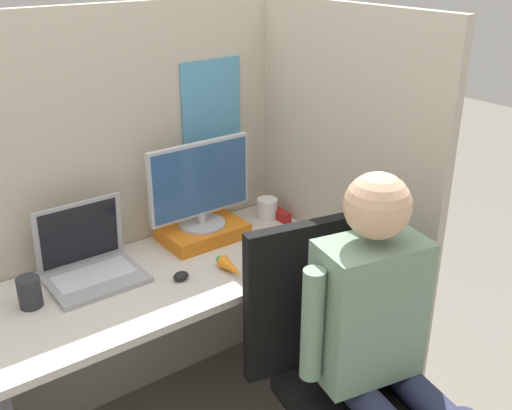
# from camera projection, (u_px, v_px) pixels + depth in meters

# --- Properties ---
(cubicle_panel_back) EXTENTS (1.90, 0.05, 1.70)m
(cubicle_panel_back) POSITION_uv_depth(u_px,v_px,m) (125.00, 220.00, 2.44)
(cubicle_panel_back) COLOR #B7AD99
(cubicle_panel_back) RESTS_ON ground
(cubicle_panel_right) EXTENTS (0.04, 1.22, 1.70)m
(cubicle_panel_right) POSITION_uv_depth(u_px,v_px,m) (320.00, 208.00, 2.56)
(cubicle_panel_right) COLOR #B7AD99
(cubicle_panel_right) RESTS_ON ground
(desk) EXTENTS (1.40, 0.60, 0.75)m
(desk) POSITION_uv_depth(u_px,v_px,m) (168.00, 316.00, 2.32)
(desk) COLOR beige
(desk) RESTS_ON ground
(paper_box) EXTENTS (0.34, 0.24, 0.06)m
(paper_box) POSITION_uv_depth(u_px,v_px,m) (202.00, 231.00, 2.50)
(paper_box) COLOR orange
(paper_box) RESTS_ON desk
(monitor) EXTENTS (0.46, 0.19, 0.36)m
(monitor) POSITION_uv_depth(u_px,v_px,m) (200.00, 185.00, 2.41)
(monitor) COLOR #B2B2B7
(monitor) RESTS_ON paper_box
(laptop) EXTENTS (0.33, 0.26, 0.28)m
(laptop) POSITION_uv_depth(u_px,v_px,m) (91.00, 265.00, 2.19)
(laptop) COLOR #99999E
(laptop) RESTS_ON desk
(mouse) EXTENTS (0.06, 0.05, 0.03)m
(mouse) POSITION_uv_depth(u_px,v_px,m) (181.00, 276.00, 2.19)
(mouse) COLOR black
(mouse) RESTS_ON desk
(stapler) EXTENTS (0.04, 0.13, 0.04)m
(stapler) POSITION_uv_depth(u_px,v_px,m) (279.00, 214.00, 2.68)
(stapler) COLOR #A31919
(stapler) RESTS_ON desk
(carrot_toy) EXTENTS (0.05, 0.15, 0.05)m
(carrot_toy) POSITION_uv_depth(u_px,v_px,m) (232.00, 268.00, 2.23)
(carrot_toy) COLOR orange
(carrot_toy) RESTS_ON desk
(office_chair) EXTENTS (0.55, 0.60, 1.04)m
(office_chair) POSITION_uv_depth(u_px,v_px,m) (335.00, 368.00, 2.09)
(office_chair) COLOR black
(office_chair) RESTS_ON ground
(person) EXTENTS (0.47, 0.49, 1.28)m
(person) POSITION_uv_depth(u_px,v_px,m) (383.00, 335.00, 1.90)
(person) COLOR #282D4C
(person) RESTS_ON ground
(coffee_mug) EXTENTS (0.09, 0.09, 0.09)m
(coffee_mug) POSITION_uv_depth(u_px,v_px,m) (267.00, 208.00, 2.68)
(coffee_mug) COLOR white
(coffee_mug) RESTS_ON desk
(pen_cup) EXTENTS (0.08, 0.08, 0.11)m
(pen_cup) POSITION_uv_depth(u_px,v_px,m) (30.00, 292.00, 2.02)
(pen_cup) COLOR #28282D
(pen_cup) RESTS_ON desk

